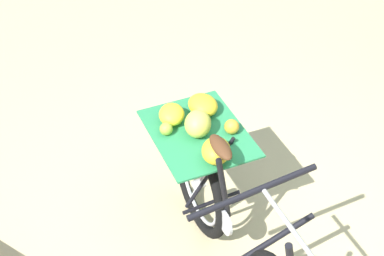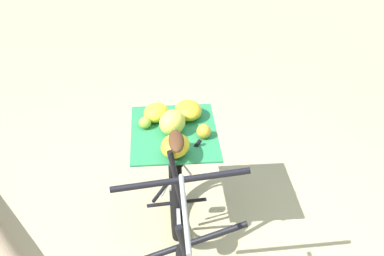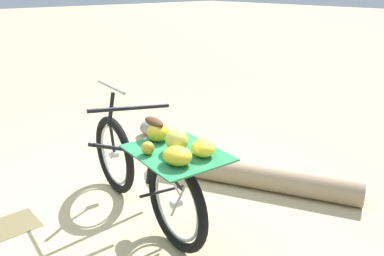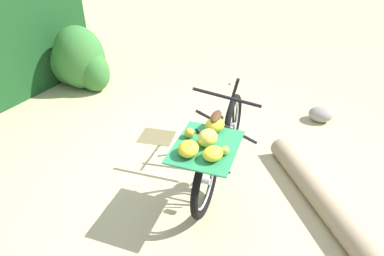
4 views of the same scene
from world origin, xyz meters
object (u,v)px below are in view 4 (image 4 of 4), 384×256
at_px(fallen_log, 325,204).
at_px(path_stone, 321,114).
at_px(bicycle, 218,147).
at_px(shrub_cluster, 79,61).

relative_size(fallen_log, path_stone, 6.06).
bearing_deg(path_stone, bicycle, -126.32).
relative_size(shrub_cluster, path_stone, 3.30).
xyz_separation_m(bicycle, path_stone, (1.19, 1.62, -0.38)).
height_order(fallen_log, shrub_cluster, shrub_cluster).
distance_m(shrub_cluster, path_stone, 3.79).
distance_m(bicycle, fallen_log, 1.17).
relative_size(fallen_log, shrub_cluster, 1.83).
relative_size(bicycle, path_stone, 5.53).
height_order(bicycle, path_stone, bicycle).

